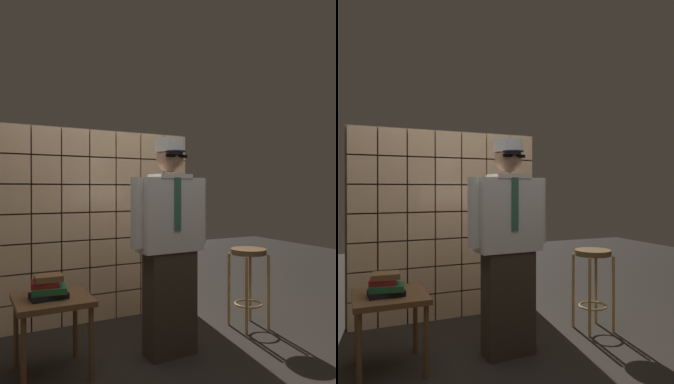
{
  "view_description": "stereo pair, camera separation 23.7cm",
  "coord_description": "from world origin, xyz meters",
  "views": [
    {
      "loc": [
        -1.21,
        -2.37,
        1.32
      ],
      "look_at": [
        0.19,
        0.28,
        1.31
      ],
      "focal_mm": 35.37,
      "sensor_mm": 36.0,
      "label": 1
    },
    {
      "loc": [
        -0.99,
        -2.47,
        1.32
      ],
      "look_at": [
        0.19,
        0.28,
        1.31
      ],
      "focal_mm": 35.37,
      "sensor_mm": 36.0,
      "label": 2
    }
  ],
  "objects": [
    {
      "name": "book_stack",
      "position": [
        -0.71,
        0.38,
        0.63
      ],
      "size": [
        0.27,
        0.24,
        0.17
      ],
      "color": "black",
      "rests_on": "side_table"
    },
    {
      "name": "side_table",
      "position": [
        -0.68,
        0.41,
        0.48
      ],
      "size": [
        0.52,
        0.52,
        0.56
      ],
      "color": "brown",
      "rests_on": "ground"
    },
    {
      "name": "standing_person",
      "position": [
        0.22,
        0.31,
        0.9
      ],
      "size": [
        0.69,
        0.3,
        1.73
      ],
      "rotation": [
        0.0,
        0.0,
        0.05
      ],
      "color": "#382D23",
      "rests_on": "ground"
    },
    {
      "name": "glass_block_wall",
      "position": [
        -0.0,
        1.37,
        0.96
      ],
      "size": [
        1.96,
        0.1,
        1.96
      ],
      "color": "#E0B78C",
      "rests_on": "ground"
    },
    {
      "name": "bar_stool",
      "position": [
        1.17,
        0.48,
        0.56
      ],
      "size": [
        0.34,
        0.34,
        0.76
      ],
      "color": "brown",
      "rests_on": "ground"
    },
    {
      "name": "ground_plane",
      "position": [
        0.0,
        0.0,
        0.0
      ],
      "size": [
        12.0,
        12.0,
        0.0
      ],
      "color": "black"
    }
  ]
}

